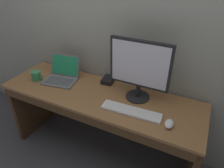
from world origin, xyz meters
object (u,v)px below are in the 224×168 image
Objects in this scene: external_drive_box at (108,80)px; coffee_mug at (36,76)px; laptop_space_gray at (61,76)px; wired_keyboard at (131,111)px; computer_mouse at (169,124)px; external_monitor at (139,68)px.

coffee_mug reaches higher than external_drive_box.
laptop_space_gray reaches higher than coffee_mug.
external_drive_box is at bearing 21.83° from laptop_space_gray.
coffee_mug is (-0.65, -0.28, 0.03)m from external_drive_box.
laptop_space_gray is at bearing 168.63° from wired_keyboard.
computer_mouse is at bearing -3.34° from coffee_mug.
wired_keyboard is at bearing -3.12° from coffee_mug.
laptop_space_gray reaches higher than computer_mouse.
laptop_space_gray reaches higher than wired_keyboard.
laptop_space_gray is at bearing -158.17° from external_drive_box.
computer_mouse is (0.30, -0.02, 0.01)m from wired_keyboard.
external_drive_box is 0.71m from coffee_mug.
laptop_space_gray is at bearing 169.12° from computer_mouse.
external_drive_box is (0.43, 0.17, -0.02)m from laptop_space_gray.
external_monitor is at bearing 143.79° from computer_mouse.
wired_keyboard is 0.30m from computer_mouse.
external_monitor reaches higher than wired_keyboard.
coffee_mug is (-1.02, 0.06, 0.04)m from wired_keyboard.
wired_keyboard is 0.50m from external_drive_box.
coffee_mug reaches higher than computer_mouse.
laptop_space_gray is 0.82m from external_monitor.
laptop_space_gray is 2.42× the size of external_drive_box.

